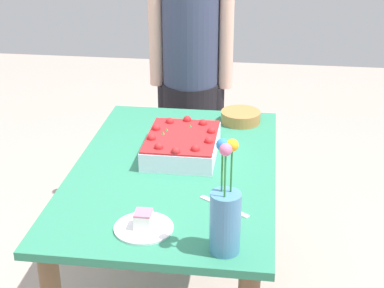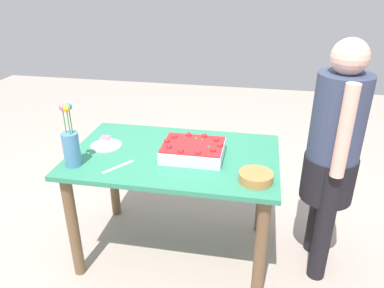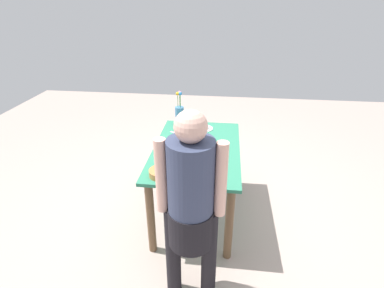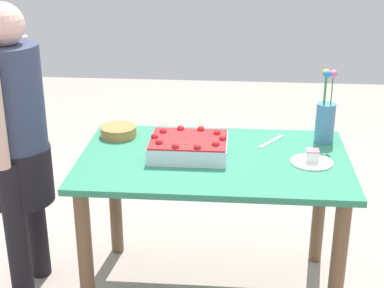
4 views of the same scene
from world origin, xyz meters
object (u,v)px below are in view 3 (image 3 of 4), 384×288
flower_vase (179,114)px  cake_knife (178,134)px  person_standing (191,202)px  fruit_bowl (161,173)px  serving_plate_with_slice (204,127)px  sheet_cake (194,150)px

flower_vase → cake_knife: bearing=-175.2°
flower_vase → person_standing: size_ratio=0.25×
flower_vase → fruit_bowl: (-1.06, -0.01, -0.10)m
serving_plate_with_slice → cake_knife: (-0.18, 0.25, -0.01)m
sheet_cake → person_standing: 0.83m
cake_knife → fruit_bowl: (-0.79, 0.01, 0.02)m
serving_plate_with_slice → flower_vase: (0.09, 0.28, 0.11)m
sheet_cake → person_standing: (-0.82, -0.07, 0.05)m
sheet_cake → person_standing: size_ratio=0.25×
cake_knife → flower_vase: (0.27, 0.02, 0.12)m
sheet_cake → cake_knife: (0.41, 0.21, -0.04)m
flower_vase → serving_plate_with_slice: bearing=-107.6°
sheet_cake → serving_plate_with_slice: sheet_cake is taller
fruit_bowl → serving_plate_with_slice: bearing=-15.4°
flower_vase → fruit_bowl: 1.06m
fruit_bowl → person_standing: bearing=-145.7°
cake_knife → person_standing: person_standing is taller
person_standing → cake_knife: bearing=13.0°
flower_vase → sheet_cake: bearing=-160.8°
serving_plate_with_slice → cake_knife: serving_plate_with_slice is taller
serving_plate_with_slice → person_standing: (-1.41, -0.03, 0.08)m
person_standing → fruit_bowl: bearing=34.3°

